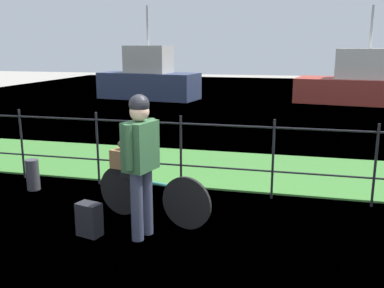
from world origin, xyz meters
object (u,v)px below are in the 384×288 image
at_px(bicycle_main, 151,195).
at_px(cyclist_person, 141,154).
at_px(mooring_bollard, 33,175).
at_px(moored_boat_mid, 149,79).
at_px(wooden_crate, 127,159).
at_px(backpack_on_paving, 89,219).
at_px(terrier_dog, 129,144).
at_px(moored_boat_near, 367,84).

height_order(bicycle_main, cyclist_person, cyclist_person).
relative_size(mooring_bollard, moored_boat_mid, 0.11).
distance_m(wooden_crate, backpack_on_paving, 0.92).
bearing_deg(terrier_dog, mooring_bollard, 161.34).
height_order(backpack_on_paving, moored_boat_mid, moored_boat_mid).
relative_size(wooden_crate, backpack_on_paving, 0.96).
bearing_deg(moored_boat_mid, cyclist_person, -70.75).
relative_size(wooden_crate, terrier_dog, 1.18).
relative_size(wooden_crate, moored_boat_near, 0.07).
height_order(terrier_dog, mooring_bollard, terrier_dog).
distance_m(bicycle_main, backpack_on_paving, 0.84).
bearing_deg(terrier_dog, cyclist_person, -56.15).
relative_size(backpack_on_paving, mooring_bollard, 0.83).
bearing_deg(bicycle_main, terrier_dog, 165.89).
height_order(backpack_on_paving, mooring_bollard, mooring_bollard).
bearing_deg(bicycle_main, mooring_bollard, 161.99).
xyz_separation_m(cyclist_person, moored_boat_mid, (-4.53, 12.97, -0.18)).
bearing_deg(wooden_crate, backpack_on_paving, -108.01).
xyz_separation_m(terrier_dog, moored_boat_mid, (-4.15, 12.41, -0.16)).
bearing_deg(cyclist_person, bicycle_main, 96.31).
relative_size(terrier_dog, moored_boat_near, 0.06).
xyz_separation_m(bicycle_main, backpack_on_paving, (-0.57, -0.60, -0.15)).
bearing_deg(cyclist_person, wooden_crate, 125.23).
bearing_deg(mooring_bollard, backpack_on_paving, -38.79).
relative_size(terrier_dog, backpack_on_paving, 0.81).
relative_size(backpack_on_paving, moored_boat_mid, 0.09).
bearing_deg(wooden_crate, bicycle_main, -14.11).
bearing_deg(backpack_on_paving, cyclist_person, 25.61).
relative_size(terrier_dog, cyclist_person, 0.19).
bearing_deg(moored_boat_mid, wooden_crate, -71.59).
bearing_deg(cyclist_person, backpack_on_paving, -169.09).
bearing_deg(backpack_on_paving, mooring_bollard, 155.91).
distance_m(terrier_dog, cyclist_person, 0.67).
height_order(backpack_on_paving, moored_boat_near, moored_boat_near).
height_order(bicycle_main, mooring_bollard, bicycle_main).
bearing_deg(terrier_dog, moored_boat_mid, 108.50).
bearing_deg(mooring_bollard, moored_boat_mid, 100.93).
relative_size(bicycle_main, terrier_dog, 4.96).
bearing_deg(cyclist_person, moored_boat_mid, 109.25).
bearing_deg(backpack_on_paving, moored_boat_near, 85.13).
distance_m(cyclist_person, mooring_bollard, 2.66).
distance_m(bicycle_main, wooden_crate, 0.56).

